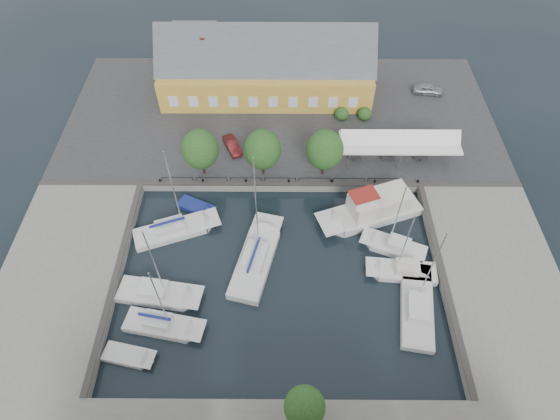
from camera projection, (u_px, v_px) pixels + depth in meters
name	position (u px, v px, depth m)	size (l,w,h in m)	color
ground	(280.00, 264.00, 48.51)	(140.00, 140.00, 0.00)	black
north_quay	(281.00, 117.00, 62.72)	(56.00, 26.00, 1.00)	#2D2D30
west_quay	(61.00, 277.00, 46.94)	(12.00, 24.00, 1.00)	slate
east_quay	(499.00, 279.00, 46.77)	(12.00, 24.00, 1.00)	slate
quay_edge_fittings	(280.00, 221.00, 50.70)	(56.00, 24.72, 0.40)	#383533
warehouse	(262.00, 68.00, 63.09)	(28.56, 14.00, 9.55)	gold
tent_canopy	(400.00, 143.00, 54.81)	(14.00, 4.00, 2.83)	white
quay_trees	(262.00, 149.00, 52.36)	(18.20, 4.20, 6.30)	black
car_silver	(428.00, 89.00, 64.63)	(1.63, 4.05, 1.38)	#9FA3A7
car_red	(232.00, 145.00, 57.52)	(1.33, 3.82, 1.26)	#531315
center_sailboat	(256.00, 259.00, 48.43)	(5.67, 11.16, 14.56)	silver
trawler	(373.00, 210.00, 51.79)	(12.26, 7.32, 5.00)	silver
east_boat_a	(395.00, 248.00, 49.47)	(7.27, 4.82, 10.10)	silver
east_boat_b	(403.00, 272.00, 47.57)	(7.43, 3.05, 10.05)	silver
east_boat_c	(417.00, 309.00, 44.96)	(4.36, 9.66, 11.84)	silver
west_boat_a	(175.00, 230.00, 50.91)	(9.65, 5.74, 12.36)	silver
west_boat_c	(158.00, 294.00, 45.95)	(8.72, 3.90, 11.40)	silver
west_boat_d	(163.00, 326.00, 43.82)	(7.97, 3.69, 10.44)	silver
launch_sw	(129.00, 356.00, 42.13)	(5.02, 2.73, 0.98)	silver
launch_nw	(196.00, 207.00, 53.22)	(4.76, 3.51, 0.88)	navy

